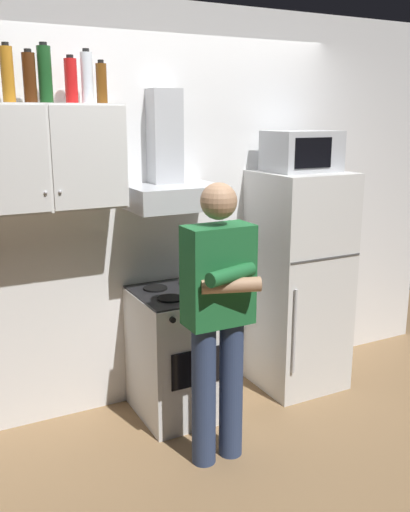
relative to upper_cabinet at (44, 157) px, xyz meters
name	(u,v)px	position (x,y,z in m)	size (l,w,h in m)	color
ground_plane	(205,425)	(0.85, -0.37, -1.75)	(7.00, 7.00, 0.00)	olive
back_wall_tiled	(165,209)	(0.85, 0.23, -0.40)	(4.80, 0.10, 2.70)	white
upper_cabinet	(44,157)	(0.00, 0.00, 0.00)	(0.90, 0.37, 0.60)	silver
stove_oven	(181,352)	(0.80, -0.13, -1.32)	(0.60, 0.62, 0.87)	silver
range_hood	(171,177)	(0.80, 0.00, -0.15)	(0.60, 0.44, 0.75)	#B7BABF
refrigerator	(298,281)	(1.75, -0.12, -0.95)	(0.60, 0.62, 1.60)	silver
microwave	(302,151)	(1.75, -0.11, -0.01)	(0.48, 0.37, 0.28)	#B7BABF
person_standing	(219,315)	(0.75, -0.73, -0.85)	(0.38, 0.33, 1.64)	navy
cooking_pot	(207,283)	(0.93, -0.24, -0.82)	(0.29, 0.19, 0.11)	#B7BABF
bottle_wine_green	(45,74)	(0.04, -0.01, 0.46)	(0.08, 0.08, 0.32)	#19471E
bottle_vodka_clear	(87,78)	(0.28, 0.00, 0.45)	(0.07, 0.07, 0.30)	silver
bottle_soda_red	(71,81)	(0.19, 0.02, 0.43)	(0.07, 0.07, 0.27)	red
bottle_rum_dark	(29,77)	(-0.05, -0.02, 0.43)	(0.07, 0.07, 0.28)	#47230F
bottle_liquor_amber	(7,74)	(-0.17, -0.03, 0.45)	(0.07, 0.07, 0.31)	#B7721E
bottle_beer_brown	(102,83)	(0.36, 0.00, 0.42)	(0.06, 0.06, 0.25)	brown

